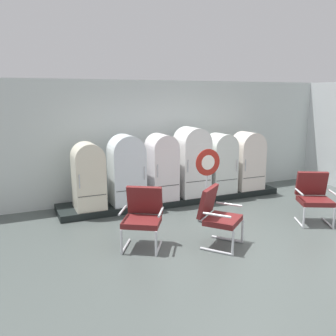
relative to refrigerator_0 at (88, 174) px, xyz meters
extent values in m
cube|color=#474F4C|center=(2.02, -2.89, -0.90)|extent=(12.00, 10.00, 0.05)
cube|color=silver|center=(2.02, 0.77, 0.53)|extent=(11.76, 0.12, 2.81)
cube|color=#47443F|center=(2.02, 0.76, 1.59)|extent=(11.76, 0.07, 0.06)
cube|color=black|center=(2.02, 0.13, -0.80)|extent=(5.35, 0.95, 0.14)
cube|color=silver|center=(0.00, 0.00, -0.19)|extent=(0.61, 0.61, 1.08)
cylinder|color=silver|center=(0.00, 0.00, 0.35)|extent=(0.61, 0.60, 0.61)
cube|color=#383838|center=(0.00, -0.31, -0.39)|extent=(0.56, 0.01, 0.01)
cylinder|color=silver|center=(-0.25, -0.32, -0.06)|extent=(0.02, 0.02, 0.28)
cube|color=white|center=(0.82, 0.00, -0.16)|extent=(0.71, 0.60, 1.15)
cylinder|color=white|center=(0.82, 0.00, 0.42)|extent=(0.71, 0.59, 0.71)
cube|color=#383838|center=(0.82, -0.31, -0.36)|extent=(0.65, 0.01, 0.01)
cylinder|color=silver|center=(1.12, -0.32, -0.02)|extent=(0.02, 0.02, 0.28)
cube|color=white|center=(1.66, 0.02, -0.14)|extent=(0.60, 0.65, 1.18)
cylinder|color=white|center=(1.66, 0.02, 0.45)|extent=(0.60, 0.64, 0.60)
cube|color=#383838|center=(1.66, -0.31, -0.35)|extent=(0.55, 0.01, 0.01)
cylinder|color=silver|center=(1.42, -0.32, 0.00)|extent=(0.02, 0.02, 0.28)
cube|color=white|center=(2.44, 0.04, -0.10)|extent=(0.69, 0.69, 1.26)
cylinder|color=white|center=(2.44, 0.04, 0.53)|extent=(0.69, 0.67, 0.69)
cube|color=#383838|center=(2.44, -0.31, -0.33)|extent=(0.64, 0.01, 0.01)
cylinder|color=silver|center=(2.15, -0.32, 0.05)|extent=(0.02, 0.02, 0.28)
cube|color=silver|center=(3.21, 0.00, -0.17)|extent=(0.63, 0.60, 1.12)
cylinder|color=silver|center=(3.21, 0.00, 0.38)|extent=(0.63, 0.59, 0.63)
cube|color=#383838|center=(3.21, -0.31, -0.38)|extent=(0.58, 0.01, 0.01)
cylinder|color=silver|center=(3.46, -0.32, -0.04)|extent=(0.02, 0.02, 0.28)
cube|color=silver|center=(4.00, -0.01, -0.19)|extent=(0.70, 0.59, 1.08)
cylinder|color=silver|center=(4.00, -0.01, 0.35)|extent=(0.70, 0.58, 0.70)
cube|color=#383838|center=(4.00, -0.31, -0.39)|extent=(0.65, 0.01, 0.01)
cylinder|color=silver|center=(3.71, -0.32, -0.06)|extent=(0.02, 0.02, 0.28)
cylinder|color=silver|center=(0.17, -1.93, -0.85)|extent=(0.33, 0.50, 0.04)
cylinder|color=silver|center=(0.04, -2.15, -0.66)|extent=(0.06, 0.06, 0.39)
cylinder|color=silver|center=(0.65, -2.22, -0.85)|extent=(0.33, 0.50, 0.04)
cylinder|color=silver|center=(0.51, -2.44, -0.66)|extent=(0.06, 0.06, 0.39)
cube|color=maroon|center=(0.41, -2.07, -0.41)|extent=(0.77, 0.74, 0.09)
cube|color=maroon|center=(0.55, -1.84, -0.12)|extent=(0.59, 0.46, 0.49)
cylinder|color=silver|center=(0.14, -1.91, -0.23)|extent=(0.27, 0.41, 0.04)
cylinder|color=silver|center=(0.68, -2.24, -0.23)|extent=(0.27, 0.41, 0.04)
cylinder|color=silver|center=(3.62, -2.24, -0.85)|extent=(0.29, 0.52, 0.04)
cylinder|color=silver|center=(3.51, -2.47, -0.66)|extent=(0.05, 0.05, 0.39)
cylinder|color=silver|center=(4.12, -2.49, -0.85)|extent=(0.29, 0.52, 0.04)
cylinder|color=silver|center=(4.00, -2.72, -0.66)|extent=(0.05, 0.05, 0.39)
cube|color=maroon|center=(3.87, -2.36, -0.41)|extent=(0.76, 0.72, 0.09)
cube|color=maroon|center=(3.99, -2.12, -0.12)|extent=(0.61, 0.42, 0.49)
cylinder|color=silver|center=(3.59, -2.22, -0.23)|extent=(0.24, 0.42, 0.04)
cylinder|color=silver|center=(4.15, -2.51, -0.23)|extent=(0.24, 0.42, 0.04)
cylinder|color=silver|center=(1.45, -2.71, -0.85)|extent=(0.38, 0.46, 0.04)
cylinder|color=silver|center=(1.61, -2.91, -0.66)|extent=(0.06, 0.06, 0.39)
cylinder|color=silver|center=(1.88, -2.36, -0.85)|extent=(0.38, 0.46, 0.04)
cylinder|color=silver|center=(2.04, -2.56, -0.66)|extent=(0.06, 0.06, 0.39)
cube|color=maroon|center=(1.66, -2.53, -0.41)|extent=(0.78, 0.77, 0.09)
cube|color=maroon|center=(1.49, -2.32, -0.12)|extent=(0.57, 0.50, 0.49)
cylinder|color=silver|center=(1.42, -2.73, -0.23)|extent=(0.32, 0.38, 0.04)
cylinder|color=silver|center=(1.91, -2.34, -0.23)|extent=(0.32, 0.38, 0.04)
cylinder|color=#2D2D30|center=(2.03, -1.35, -0.86)|extent=(0.32, 0.32, 0.03)
cylinder|color=silver|center=(2.03, -1.35, -0.26)|extent=(0.04, 0.04, 1.17)
cylinder|color=maroon|center=(2.03, -1.38, 0.33)|extent=(0.52, 0.02, 0.52)
cylinder|color=white|center=(2.03, -1.39, 0.33)|extent=(0.29, 0.00, 0.29)
camera|label=1|loc=(-1.47, -7.30, 1.62)|focal=38.52mm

